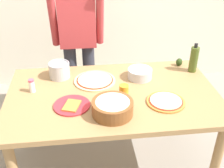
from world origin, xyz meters
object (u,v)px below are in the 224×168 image
(pizza_cooked_on_tray, at_px, (166,101))
(avocado, at_px, (179,62))
(olive_oil_bottle, at_px, (194,59))
(steel_pot, at_px, (59,70))
(pizza_raw_on_board, at_px, (95,80))
(popcorn_bowl, at_px, (112,106))
(person_cook, at_px, (78,36))
(plate_with_slice, at_px, (72,105))
(cup_orange, at_px, (124,90))
(salt_shaker, at_px, (32,86))
(dining_table, at_px, (113,103))
(mixing_bowl_steel, at_px, (140,74))

(pizza_cooked_on_tray, distance_m, avocado, 0.62)
(olive_oil_bottle, relative_size, avocado, 3.66)
(steel_pot, bearing_deg, pizza_raw_on_board, -20.79)
(pizza_raw_on_board, bearing_deg, popcorn_bowl, -78.75)
(person_cook, xyz_separation_m, plate_with_slice, (-0.07, -0.89, -0.17))
(pizza_raw_on_board, distance_m, steel_pot, 0.31)
(pizza_raw_on_board, height_order, cup_orange, cup_orange)
(pizza_raw_on_board, xyz_separation_m, salt_shaker, (-0.48, -0.10, 0.04))
(dining_table, xyz_separation_m, mixing_bowl_steel, (0.25, 0.21, 0.13))
(plate_with_slice, relative_size, popcorn_bowl, 0.93)
(pizza_cooked_on_tray, relative_size, steel_pot, 1.59)
(popcorn_bowl, distance_m, olive_oil_bottle, 0.93)
(cup_orange, height_order, salt_shaker, salt_shaker)
(steel_pot, bearing_deg, avocado, 4.56)
(person_cook, distance_m, salt_shaker, 0.77)
(pizza_raw_on_board, xyz_separation_m, pizza_cooked_on_tray, (0.49, -0.36, 0.00))
(person_cook, relative_size, salt_shaker, 15.28)
(mixing_bowl_steel, bearing_deg, person_cook, 131.89)
(person_cook, height_order, pizza_raw_on_board, person_cook)
(person_cook, xyz_separation_m, avocado, (0.89, -0.37, -0.14))
(olive_oil_bottle, relative_size, steel_pot, 1.48)
(plate_with_slice, bearing_deg, steel_pot, 102.87)
(pizza_cooked_on_tray, relative_size, cup_orange, 3.25)
(pizza_cooked_on_tray, distance_m, popcorn_bowl, 0.41)
(pizza_raw_on_board, height_order, olive_oil_bottle, olive_oil_bottle)
(steel_pot, distance_m, cup_orange, 0.59)
(mixing_bowl_steel, height_order, steel_pot, steel_pot)
(plate_with_slice, relative_size, avocado, 3.71)
(dining_table, height_order, person_cook, person_cook)
(pizza_cooked_on_tray, height_order, steel_pot, steel_pot)
(person_cook, relative_size, popcorn_bowl, 5.79)
(pizza_cooked_on_tray, xyz_separation_m, mixing_bowl_steel, (-0.11, 0.38, 0.03))
(popcorn_bowl, bearing_deg, avocado, 43.48)
(plate_with_slice, distance_m, cup_orange, 0.40)
(pizza_cooked_on_tray, xyz_separation_m, steel_pot, (-0.77, 0.47, 0.06))
(pizza_cooked_on_tray, relative_size, popcorn_bowl, 0.99)
(popcorn_bowl, distance_m, steel_pot, 0.67)
(dining_table, bearing_deg, cup_orange, -25.92)
(pizza_raw_on_board, xyz_separation_m, avocado, (0.77, 0.19, 0.03))
(plate_with_slice, distance_m, salt_shaker, 0.38)
(person_cook, height_order, plate_with_slice, person_cook)
(avocado, bearing_deg, steel_pot, -175.44)
(pizza_cooked_on_tray, xyz_separation_m, avocado, (0.28, 0.55, 0.03))
(pizza_raw_on_board, xyz_separation_m, plate_with_slice, (-0.18, -0.33, -0.00))
(dining_table, distance_m, mixing_bowl_steel, 0.35)
(dining_table, height_order, avocado, avocado)
(pizza_raw_on_board, relative_size, salt_shaker, 3.17)
(salt_shaker, bearing_deg, avocado, 13.06)
(plate_with_slice, relative_size, mixing_bowl_steel, 1.30)
(pizza_cooked_on_tray, bearing_deg, steel_pot, 148.61)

